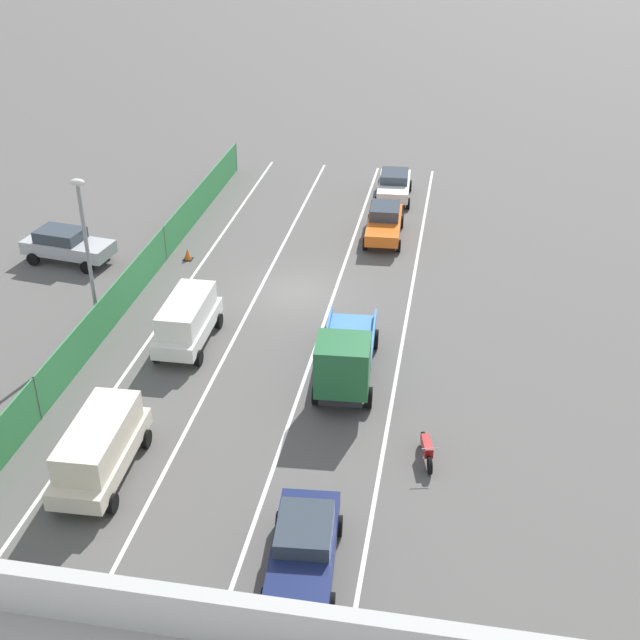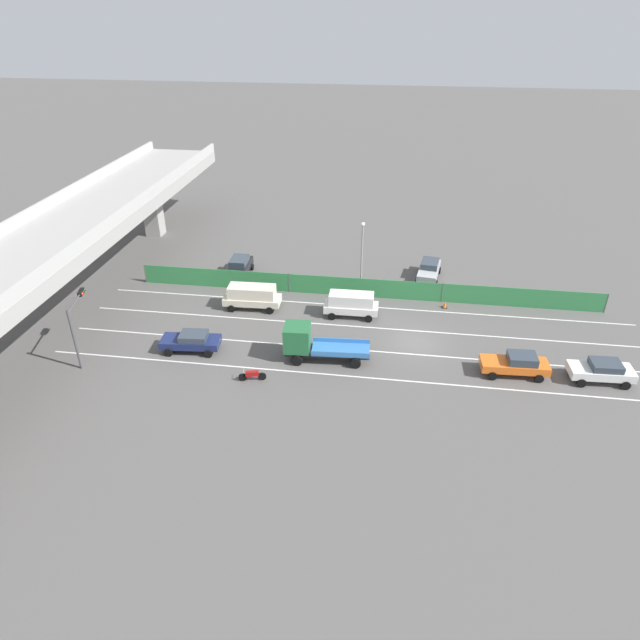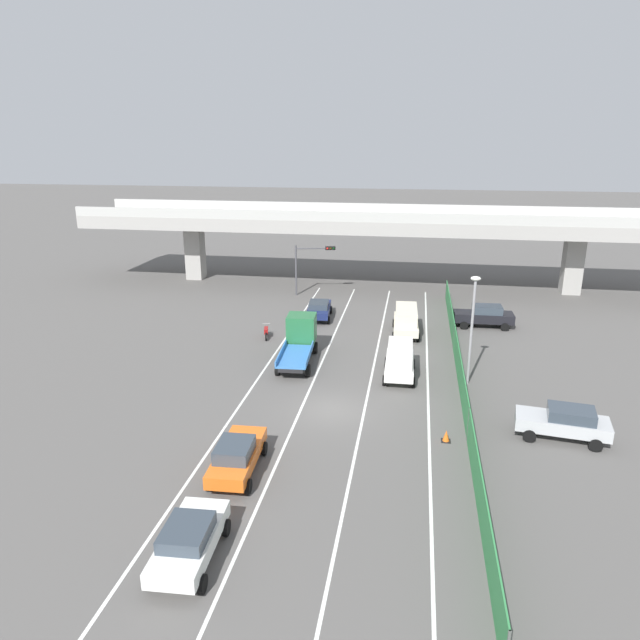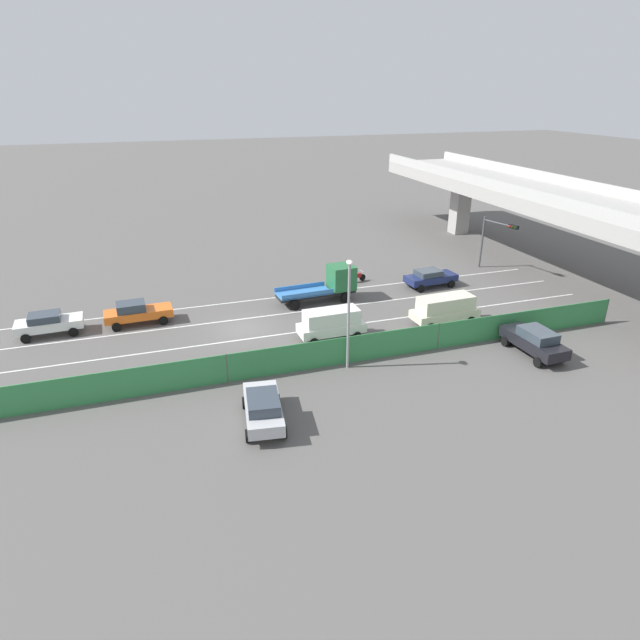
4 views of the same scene
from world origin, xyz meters
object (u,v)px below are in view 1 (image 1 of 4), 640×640
at_px(car_taxi_orange, 384,222).
at_px(parked_wagon_silver, 66,244).
at_px(flatbed_truck_blue, 345,361).
at_px(car_hatchback_white, 394,184).
at_px(car_van_cream, 100,446).
at_px(traffic_cone, 188,255).
at_px(street_lamp, 86,241).
at_px(car_van_white, 187,319).
at_px(car_sedan_navy, 304,545).
at_px(motorcycle, 427,449).

xyz_separation_m(car_taxi_orange, parked_wagon_silver, (15.22, 5.74, 0.04)).
bearing_deg(car_taxi_orange, flatbed_truck_blue, 90.37).
bearing_deg(car_hatchback_white, car_van_cream, 75.45).
height_order(car_van_cream, traffic_cone, car_van_cream).
height_order(car_taxi_orange, street_lamp, street_lamp).
relative_size(car_taxi_orange, car_hatchback_white, 1.08).
bearing_deg(flatbed_truck_blue, traffic_cone, -47.32).
bearing_deg(car_hatchback_white, car_taxi_orange, 90.46).
bearing_deg(car_van_white, car_sedan_navy, 121.80).
height_order(parked_wagon_silver, traffic_cone, parked_wagon_silver).
bearing_deg(car_sedan_navy, car_van_cream, -21.57).
relative_size(car_van_cream, flatbed_truck_blue, 0.77).
relative_size(car_hatchback_white, street_lamp, 0.65).
distance_m(car_van_cream, flatbed_truck_blue, 9.40).
bearing_deg(car_sedan_navy, car_hatchback_white, -89.34).
bearing_deg(traffic_cone, parked_wagon_silver, 12.32).
bearing_deg(parked_wagon_silver, flatbed_truck_blue, 149.42).
xyz_separation_m(car_van_white, motorcycle, (-10.24, 5.96, -0.73)).
bearing_deg(car_taxi_orange, car_hatchback_white, -89.54).
height_order(car_hatchback_white, parked_wagon_silver, parked_wagon_silver).
height_order(car_taxi_orange, traffic_cone, car_taxi_orange).
relative_size(car_sedan_navy, flatbed_truck_blue, 0.71).
xyz_separation_m(car_sedan_navy, flatbed_truck_blue, (0.20, -9.05, 0.54)).
distance_m(car_taxi_orange, motorcycle, 18.68).
relative_size(car_van_cream, parked_wagon_silver, 1.05).
height_order(car_van_white, flatbed_truck_blue, flatbed_truck_blue).
bearing_deg(car_hatchback_white, car_van_white, 69.60).
bearing_deg(car_van_white, street_lamp, -6.14).
height_order(flatbed_truck_blue, motorcycle, flatbed_truck_blue).
bearing_deg(traffic_cone, car_van_white, 108.24).
bearing_deg(car_hatchback_white, parked_wagon_silver, 37.23).
height_order(car_sedan_navy, parked_wagon_silver, parked_wagon_silver).
relative_size(car_taxi_orange, parked_wagon_silver, 1.02).
distance_m(car_van_cream, street_lamp, 10.31).
bearing_deg(motorcycle, car_sedan_navy, 60.29).
height_order(car_van_cream, car_van_white, same).
distance_m(flatbed_truck_blue, motorcycle, 4.96).
bearing_deg(car_van_white, motorcycle, 149.79).
xyz_separation_m(car_van_cream, car_hatchback_white, (-6.95, -26.76, -0.31)).
bearing_deg(flatbed_truck_blue, car_van_white, -19.17).
relative_size(car_van_cream, car_van_white, 1.09).
bearing_deg(motorcycle, flatbed_truck_blue, -46.89).
bearing_deg(street_lamp, flatbed_truck_blue, 165.58).
distance_m(car_sedan_navy, motorcycle, 6.34).
relative_size(car_van_white, flatbed_truck_blue, 0.71).
bearing_deg(car_van_white, flatbed_truck_blue, 160.83).
height_order(car_taxi_orange, motorcycle, car_taxi_orange).
xyz_separation_m(car_sedan_navy, car_taxi_orange, (0.29, -23.85, 0.04)).
distance_m(car_sedan_navy, car_taxi_orange, 23.85).
relative_size(flatbed_truck_blue, parked_wagon_silver, 1.37).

